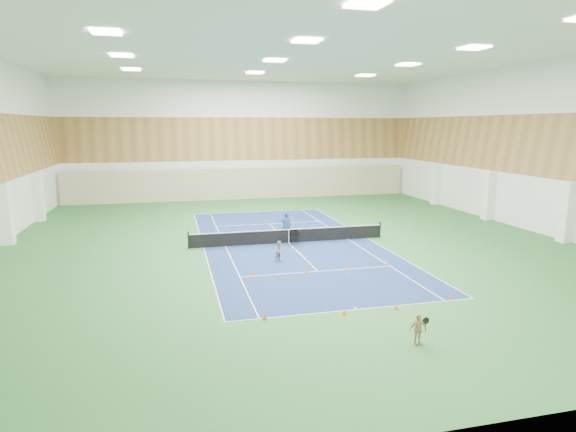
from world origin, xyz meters
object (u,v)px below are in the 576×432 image
(coach, at_px, (286,225))
(ball_cart, at_px, (294,238))
(tennis_net, at_px, (289,235))
(child_court, at_px, (280,251))
(child_apron, at_px, (418,329))

(coach, height_order, ball_cart, coach)
(tennis_net, xyz_separation_m, ball_cart, (0.21, -0.60, -0.07))
(tennis_net, height_order, child_court, child_court)
(coach, xyz_separation_m, ball_cart, (0.12, -1.77, -0.45))
(tennis_net, bearing_deg, child_apron, -86.83)
(child_apron, height_order, ball_cart, child_apron)
(child_apron, bearing_deg, ball_cart, 87.58)
(child_court, distance_m, ball_cart, 3.83)
(coach, height_order, child_apron, coach)
(tennis_net, bearing_deg, child_court, -110.70)
(coach, height_order, child_court, coach)
(tennis_net, relative_size, child_apron, 11.46)
(tennis_net, distance_m, child_apron, 15.42)
(tennis_net, relative_size, ball_cart, 13.40)
(tennis_net, xyz_separation_m, child_apron, (0.85, -15.40, 0.01))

